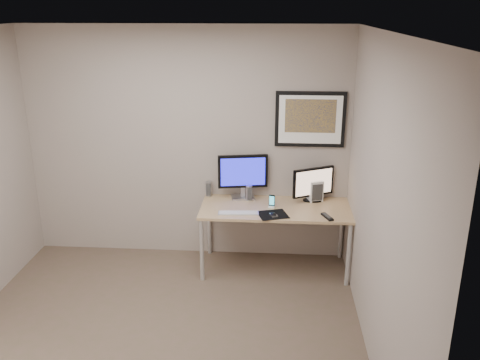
% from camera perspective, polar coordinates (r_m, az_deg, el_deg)
% --- Properties ---
extents(floor, '(3.60, 3.60, 0.00)m').
position_cam_1_polar(floor, '(4.73, -9.10, -17.19)').
color(floor, brown).
rests_on(floor, ground).
extents(room, '(3.60, 3.60, 3.60)m').
position_cam_1_polar(room, '(4.41, -8.92, 3.91)').
color(room, white).
rests_on(room, ground).
extents(desk, '(1.60, 0.70, 0.73)m').
position_cam_1_polar(desk, '(5.48, 3.98, -3.71)').
color(desk, '#A78250').
rests_on(desk, floor).
extents(framed_art, '(0.75, 0.04, 0.60)m').
position_cam_1_polar(framed_art, '(5.52, 7.89, 6.77)').
color(framed_art, black).
rests_on(framed_art, room).
extents(monitor_large, '(0.55, 0.22, 0.50)m').
position_cam_1_polar(monitor_large, '(5.60, 0.32, 0.62)').
color(monitor_large, '#ADADB2').
rests_on(monitor_large, desk).
extents(monitor_tv, '(0.45, 0.25, 0.38)m').
position_cam_1_polar(monitor_tv, '(5.59, 8.22, -0.40)').
color(monitor_tv, black).
rests_on(monitor_tv, desk).
extents(speaker_left, '(0.07, 0.07, 0.17)m').
position_cam_1_polar(speaker_left, '(5.74, -3.54, -0.99)').
color(speaker_left, '#ADADB2').
rests_on(speaker_left, desk).
extents(speaker_right, '(0.09, 0.09, 0.18)m').
position_cam_1_polar(speaker_right, '(5.60, 1.02, -1.45)').
color(speaker_right, '#ADADB2').
rests_on(speaker_right, desk).
extents(phone_dock, '(0.08, 0.08, 0.14)m').
position_cam_1_polar(phone_dock, '(5.42, 3.60, -2.38)').
color(phone_dock, black).
rests_on(phone_dock, desk).
extents(keyboard, '(0.43, 0.14, 0.01)m').
position_cam_1_polar(keyboard, '(5.28, -0.18, -3.71)').
color(keyboard, silver).
rests_on(keyboard, desk).
extents(mousepad, '(0.36, 0.34, 0.00)m').
position_cam_1_polar(mousepad, '(5.26, 3.70, -3.91)').
color(mousepad, black).
rests_on(mousepad, desk).
extents(mouse, '(0.09, 0.11, 0.03)m').
position_cam_1_polar(mouse, '(5.22, 3.77, -3.88)').
color(mouse, black).
rests_on(mouse, mousepad).
extents(remote, '(0.12, 0.20, 0.02)m').
position_cam_1_polar(remote, '(5.25, 9.76, -4.07)').
color(remote, black).
rests_on(remote, desk).
extents(fan_unit, '(0.18, 0.16, 0.23)m').
position_cam_1_polar(fan_unit, '(5.64, 8.44, -1.19)').
color(fan_unit, white).
rests_on(fan_unit, desk).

